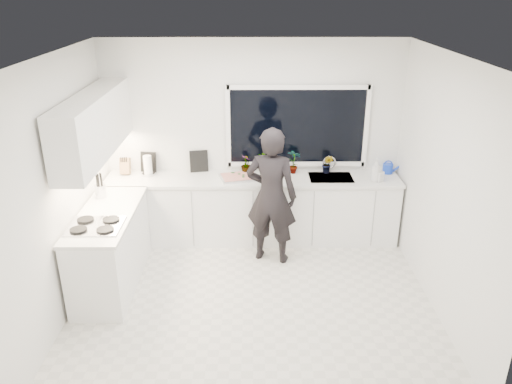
{
  "coord_description": "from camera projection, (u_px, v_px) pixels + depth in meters",
  "views": [
    {
      "loc": [
        0.0,
        -4.79,
        3.33
      ],
      "look_at": [
        0.04,
        0.4,
        1.15
      ],
      "focal_mm": 35.0,
      "sensor_mm": 36.0,
      "label": 1
    }
  ],
  "objects": [
    {
      "name": "ceiling",
      "position": [
        252.0,
        55.0,
        4.66
      ],
      "size": [
        4.0,
        3.5,
        0.02
      ],
      "primitive_type": "cube",
      "color": "white",
      "rests_on": "wall_back"
    },
    {
      "name": "paper_towel_roll",
      "position": [
        148.0,
        166.0,
        6.72
      ],
      "size": [
        0.14,
        0.14,
        0.26
      ],
      "primitive_type": "cylinder",
      "rotation": [
        0.0,
        0.0,
        -0.37
      ],
      "color": "white",
      "rests_on": "countertop_back"
    },
    {
      "name": "sink",
      "position": [
        331.0,
        181.0,
        6.72
      ],
      "size": [
        0.58,
        0.42,
        0.14
      ],
      "primitive_type": "cube",
      "color": "silver",
      "rests_on": "countertop_back"
    },
    {
      "name": "upper_cabinets",
      "position": [
        94.0,
        125.0,
        5.63
      ],
      "size": [
        0.34,
        2.1,
        0.7
      ],
      "primitive_type": "cube",
      "color": "white",
      "rests_on": "wall_left"
    },
    {
      "name": "base_cabinets_left",
      "position": [
        111.0,
        250.0,
        5.85
      ],
      "size": [
        0.58,
        1.6,
        0.88
      ],
      "primitive_type": "cube",
      "color": "white",
      "rests_on": "floor"
    },
    {
      "name": "utensil_crock",
      "position": [
        101.0,
        191.0,
        6.05
      ],
      "size": [
        0.16,
        0.16,
        0.16
      ],
      "primitive_type": "cylinder",
      "rotation": [
        0.0,
        0.0,
        -0.31
      ],
      "color": "#BABABF",
      "rests_on": "countertop_left"
    },
    {
      "name": "picture_frame_large",
      "position": [
        149.0,
        162.0,
        6.85
      ],
      "size": [
        0.22,
        0.05,
        0.28
      ],
      "primitive_type": "cube",
      "rotation": [
        0.0,
        0.0,
        -0.16
      ],
      "color": "black",
      "rests_on": "countertop_back"
    },
    {
      "name": "wall_left",
      "position": [
        59.0,
        190.0,
        5.18
      ],
      "size": [
        0.02,
        3.5,
        2.7
      ],
      "primitive_type": "cube",
      "color": "white",
      "rests_on": "ground"
    },
    {
      "name": "base_cabinets_back",
      "position": [
        253.0,
        210.0,
        6.88
      ],
      "size": [
        3.92,
        0.58,
        0.88
      ],
      "primitive_type": "cube",
      "color": "white",
      "rests_on": "floor"
    },
    {
      "name": "person",
      "position": [
        271.0,
        196.0,
        6.2
      ],
      "size": [
        0.73,
        0.58,
        1.77
      ],
      "primitive_type": "imported",
      "rotation": [
        0.0,
        0.0,
        2.88
      ],
      "color": "black",
      "rests_on": "floor"
    },
    {
      "name": "soap_bottles",
      "position": [
        377.0,
        172.0,
        6.51
      ],
      "size": [
        0.18,
        0.14,
        0.31
      ],
      "color": "#D8BF66",
      "rests_on": "countertop_back"
    },
    {
      "name": "countertop_back",
      "position": [
        253.0,
        179.0,
        6.69
      ],
      "size": [
        3.94,
        0.62,
        0.04
      ],
      "primitive_type": "cube",
      "color": "silver",
      "rests_on": "base_cabinets_back"
    },
    {
      "name": "wall_back",
      "position": [
        253.0,
        140.0,
        6.81
      ],
      "size": [
        4.0,
        0.02,
        2.7
      ],
      "primitive_type": "cube",
      "color": "white",
      "rests_on": "ground"
    },
    {
      "name": "herb_plants",
      "position": [
        278.0,
        163.0,
        6.78
      ],
      "size": [
        1.3,
        0.32,
        0.34
      ],
      "color": "#26662D",
      "rests_on": "countertop_back"
    },
    {
      "name": "picture_frame_small",
      "position": [
        199.0,
        161.0,
        6.85
      ],
      "size": [
        0.25,
        0.07,
        0.3
      ],
      "primitive_type": "cube",
      "rotation": [
        0.0,
        0.0,
        0.18
      ],
      "color": "black",
      "rests_on": "countertop_back"
    },
    {
      "name": "stovetop",
      "position": [
        95.0,
        225.0,
        5.34
      ],
      "size": [
        0.56,
        0.48,
        0.03
      ],
      "primitive_type": "cube",
      "color": "black",
      "rests_on": "countertop_left"
    },
    {
      "name": "faucet",
      "position": [
        329.0,
        165.0,
        6.84
      ],
      "size": [
        0.03,
        0.03,
        0.22
      ],
      "primitive_type": "cylinder",
      "color": "silver",
      "rests_on": "countertop_back"
    },
    {
      "name": "watering_can",
      "position": [
        388.0,
        169.0,
        6.82
      ],
      "size": [
        0.16,
        0.16,
        0.13
      ],
      "primitive_type": "cylinder",
      "rotation": [
        0.0,
        0.0,
        -0.14
      ],
      "color": "blue",
      "rests_on": "countertop_back"
    },
    {
      "name": "countertop_left",
      "position": [
        106.0,
        214.0,
        5.67
      ],
      "size": [
        0.62,
        1.6,
        0.04
      ],
      "primitive_type": "cube",
      "color": "silver",
      "rests_on": "base_cabinets_left"
    },
    {
      "name": "wall_right",
      "position": [
        445.0,
        189.0,
        5.2
      ],
      "size": [
        0.02,
        3.5,
        2.7
      ],
      "primitive_type": "cube",
      "color": "white",
      "rests_on": "ground"
    },
    {
      "name": "pizza",
      "position": [
        239.0,
        176.0,
        6.65
      ],
      "size": [
        0.52,
        0.42,
        0.01
      ],
      "primitive_type": "cube",
      "rotation": [
        0.0,
        0.0,
        0.25
      ],
      "color": "red",
      "rests_on": "pizza_tray"
    },
    {
      "name": "floor",
      "position": [
        253.0,
        299.0,
        5.71
      ],
      "size": [
        4.0,
        3.5,
        0.02
      ],
      "primitive_type": "cube",
      "color": "beige",
      "rests_on": "ground"
    },
    {
      "name": "knife_block",
      "position": [
        125.0,
        167.0,
        6.77
      ],
      "size": [
        0.13,
        0.1,
        0.22
      ],
      "primitive_type": "cube",
      "rotation": [
        0.0,
        0.0,
        -0.03
      ],
      "color": "#A0654A",
      "rests_on": "countertop_back"
    },
    {
      "name": "window",
      "position": [
        297.0,
        126.0,
        6.7
      ],
      "size": [
        1.8,
        0.02,
        1.0
      ],
      "primitive_type": "cube",
      "color": "black",
      "rests_on": "wall_back"
    },
    {
      "name": "pizza_tray",
      "position": [
        239.0,
        177.0,
        6.66
      ],
      "size": [
        0.57,
        0.48,
        0.03
      ],
      "primitive_type": "cube",
      "rotation": [
        0.0,
        0.0,
        0.25
      ],
      "color": "silver",
      "rests_on": "countertop_back"
    }
  ]
}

